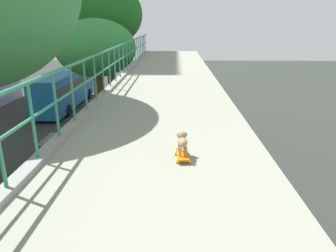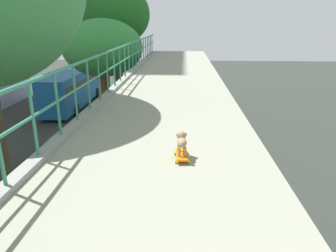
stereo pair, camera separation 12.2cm
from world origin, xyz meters
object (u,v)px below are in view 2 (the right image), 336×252
object	(u,v)px
car_black_fifth	(67,150)
city_bus	(73,87)
small_dog	(182,141)
toy_skateboard	(182,155)

from	to	relation	value
car_black_fifth	city_bus	size ratio (longest dim) A/B	0.39
city_bus	small_dog	xyz separation A→B (m)	(9.95, -22.92, 3.91)
toy_skateboard	small_dog	bearing A→B (deg)	93.80
car_black_fifth	city_bus	distance (m)	12.38
city_bus	toy_skateboard	distance (m)	25.29
toy_skateboard	small_dog	distance (m)	0.21
car_black_fifth	city_bus	world-z (taller)	city_bus
car_black_fifth	city_bus	xyz separation A→B (m)	(-3.66, 11.77, 1.09)
toy_skateboard	car_black_fifth	bearing A→B (deg)	119.35
toy_skateboard	small_dog	xyz separation A→B (m)	(-0.00, 0.04, 0.20)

